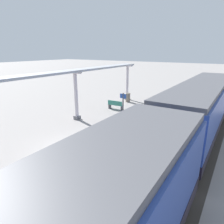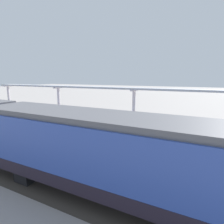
{
  "view_description": "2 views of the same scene",
  "coord_description": "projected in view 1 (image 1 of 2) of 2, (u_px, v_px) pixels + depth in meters",
  "views": [
    {
      "loc": [
        -7.55,
        7.34,
        5.44
      ],
      "look_at": [
        -0.91,
        -2.88,
        1.7
      ],
      "focal_mm": 32.36,
      "sensor_mm": 36.0,
      "label": 1
    },
    {
      "loc": [
        -11.63,
        -9.79,
        4.92
      ],
      "look_at": [
        1.39,
        -3.19,
        2.14
      ],
      "focal_mm": 29.68,
      "sensor_mm": 36.0,
      "label": 2
    }
  ],
  "objects": [
    {
      "name": "platform_info_sign",
      "position": [
        123.0,
        104.0,
        16.2
      ],
      "size": [
        0.56,
        0.1,
        2.2
      ],
      "color": "#4C4C51",
      "rests_on": "ground"
    },
    {
      "name": "ground_plane",
      "position": [
        71.0,
        151.0,
        11.42
      ],
      "size": [
        176.0,
        176.0,
        0.0
      ],
      "primitive_type": "plane",
      "color": "gray"
    },
    {
      "name": "canopy_pillar_nearest",
      "position": [
        127.0,
        82.0,
        22.84
      ],
      "size": [
        1.1,
        0.44,
        3.85
      ],
      "color": "slate",
      "rests_on": "ground"
    },
    {
      "name": "tactile_edge_strip",
      "position": [
        127.0,
        171.0,
        9.52
      ],
      "size": [
        0.46,
        32.26,
        0.01
      ],
      "primitive_type": "cube",
      "color": "gold",
      "rests_on": "ground"
    },
    {
      "name": "trash_bin",
      "position": [
        128.0,
        97.0,
        22.04
      ],
      "size": [
        0.48,
        0.48,
        0.98
      ],
      "primitive_type": "cylinder",
      "color": "#766B5C",
      "rests_on": "ground"
    },
    {
      "name": "canopy_pillar_second",
      "position": [
        76.0,
        96.0,
        16.07
      ],
      "size": [
        1.1,
        0.44,
        3.85
      ],
      "color": "slate",
      "rests_on": "ground"
    },
    {
      "name": "canopy_beam",
      "position": [
        26.0,
        76.0,
        12.08
      ],
      "size": [
        1.2,
        26.19,
        0.16
      ],
      "primitive_type": "cube",
      "color": "#A8AAB2",
      "rests_on": "canopy_pillar_nearest"
    },
    {
      "name": "train_near_carriage",
      "position": [
        201.0,
        107.0,
        13.32
      ],
      "size": [
        2.65,
        13.03,
        3.48
      ],
      "color": "#2E499F",
      "rests_on": "ground"
    },
    {
      "name": "bench_mid_platform",
      "position": [
        115.0,
        105.0,
        19.25
      ],
      "size": [
        1.52,
        0.53,
        0.86
      ],
      "color": "#2E7866",
      "rests_on": "ground"
    },
    {
      "name": "passenger_waiting_near_edge",
      "position": [
        135.0,
        122.0,
        12.97
      ],
      "size": [
        0.52,
        0.41,
        1.64
      ],
      "color": "#466240",
      "rests_on": "ground"
    },
    {
      "name": "trackbed",
      "position": [
        165.0,
        184.0,
        8.56
      ],
      "size": [
        3.2,
        44.26,
        0.01
      ],
      "primitive_type": "cube",
      "color": "#38332D",
      "rests_on": "ground"
    }
  ]
}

